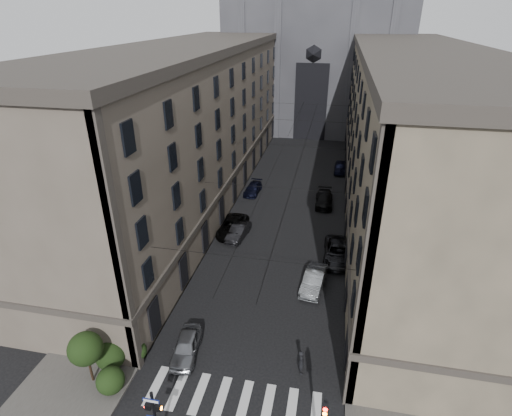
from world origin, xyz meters
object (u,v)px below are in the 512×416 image
Objects in this scene: car_right_far at (340,167)px; car_left_midfar at (232,227)px; car_left_near at (186,346)px; car_right_midnear at (338,252)px; gothic_tower at (318,36)px; car_left_midnear at (238,232)px; car_left_far at (253,189)px; car_right_midfar at (324,199)px; car_right_near at (314,280)px; pedestrian at (301,362)px; pedestrian_signal_left at (154,414)px.

car_left_midfar is at bearing -117.30° from car_right_far.
car_left_near is 0.72× the size of car_right_midnear.
gothic_tower is at bearing 96.72° from car_right_midnear.
car_right_far is at bearing 71.96° from car_left_midnear.
car_left_midnear reaches higher than car_left_far.
gothic_tower reaches higher than car_right_midfar.
car_right_far is (6.20, -27.77, -17.01)m from gothic_tower.
car_right_near reaches higher than car_left_near.
car_right_midnear is 14.82m from pedestrian.
car_right_far reaches higher than car_right_midfar.
car_left_midfar is 1.10× the size of car_right_midfar.
car_left_near is at bearing -84.69° from car_left_midfar.
car_left_far is (-5.35, -38.14, -17.15)m from gothic_tower.
car_right_midfar is at bearing -83.87° from gothic_tower.
pedestrian is (-2.18, -39.19, 0.16)m from car_right_far.
gothic_tower is 12.90× the size of car_left_far.
car_left_midfar is at bearing 94.33° from pedestrian_signal_left.
gothic_tower reaches higher than car_right_midnear.
gothic_tower is 69.16m from pedestrian.
car_left_midfar is 13.42m from car_right_midfar.
car_right_midfar is 12.27m from car_right_far.
car_left_far is at bearing -137.11° from car_right_far.
pedestrian_signal_left is at bearing -90.84° from car_left_near.
pedestrian_signal_left reaches higher than car_right_near.
car_right_near is (4.20, -57.36, -17.00)m from gothic_tower.
gothic_tower is at bearing 102.19° from car_right_near.
pedestrian_signal_left reaches higher than car_left_near.
car_right_midnear is at bearing -47.67° from car_left_far.
car_right_far reaches higher than car_left_midnear.
car_right_midfar is at bearing -16.17° from pedestrian.
car_right_midnear is at bearing -13.23° from car_left_midfar.
pedestrian reaches higher than car_right_near.
car_left_midfar is 20.04m from pedestrian.
car_left_near is (-4.20, -66.96, -17.07)m from gothic_tower.
car_left_midfar is at bearing -137.20° from car_right_midfar.
pedestrian_signal_left is 0.91× the size of car_left_midnear.
car_right_near is 2.56× the size of pedestrian.
car_left_midfar reaches higher than car_right_midfar.
car_left_far is 18.27m from car_right_midnear.
pedestrian is (8.49, -16.83, 0.22)m from car_left_midnear.
car_left_far is 0.76× the size of car_right_midnear.
car_right_far is (11.55, 10.36, 0.13)m from car_left_far.
car_left_near is 16.83m from car_left_midnear.
gothic_tower is 33.15m from car_right_far.
car_left_far is 30.31m from pedestrian.
pedestrian_signal_left reaches higher than car_right_midfar.
pedestrian is at bearing -86.57° from gothic_tower.
gothic_tower reaches higher than pedestrian_signal_left.
car_right_midnear reaches higher than car_left_near.
gothic_tower is at bearing 92.38° from car_left_midnear.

